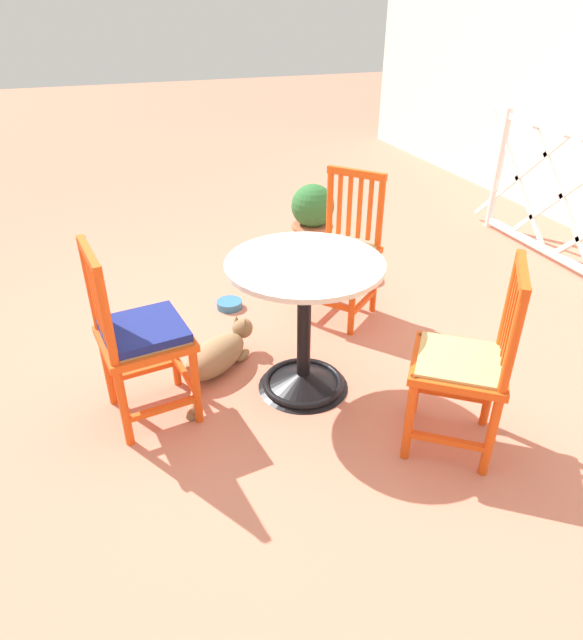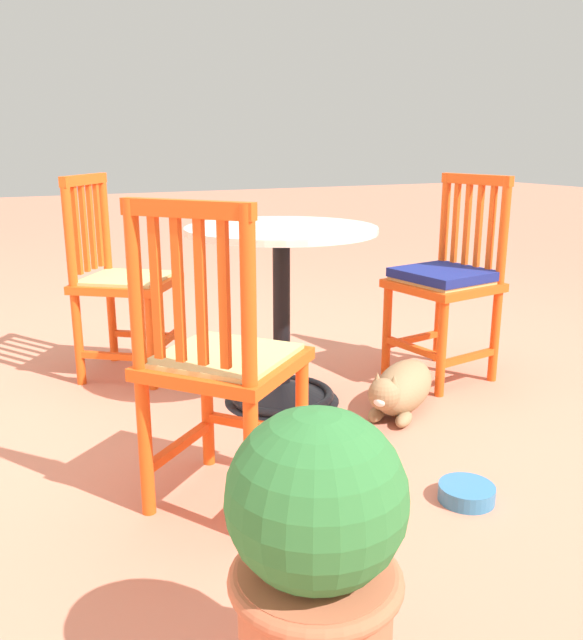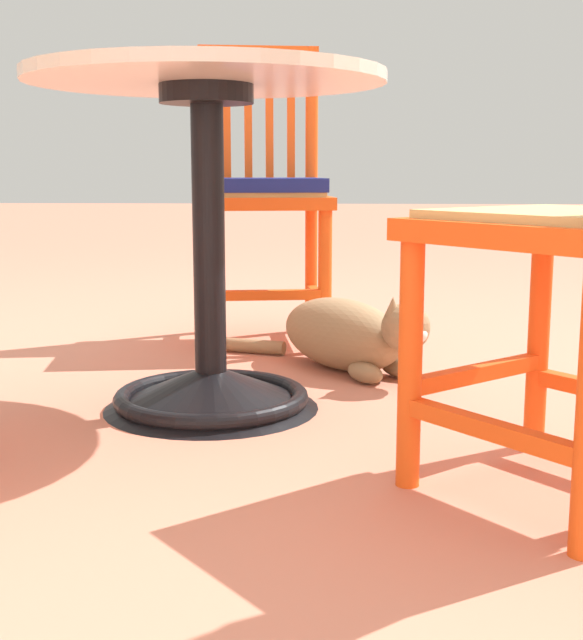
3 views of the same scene
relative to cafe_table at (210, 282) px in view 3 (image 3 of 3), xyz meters
name	(u,v)px [view 3 (image 3 of 3)]	position (x,y,z in m)	size (l,w,h in m)	color
ground_plane	(276,385)	(-0.13, -0.21, -0.28)	(24.00, 24.00, 0.00)	#C6755B
cafe_table	(210,282)	(0.00, 0.00, 0.00)	(0.76, 0.76, 0.73)	black
orange_chair_near_fence	(262,197)	(-0.05, -0.79, 0.16)	(0.45, 0.45, 0.91)	#E04C14
tabby_cat	(350,336)	(-0.32, -0.37, -0.19)	(0.59, 0.50, 0.23)	#8E704C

